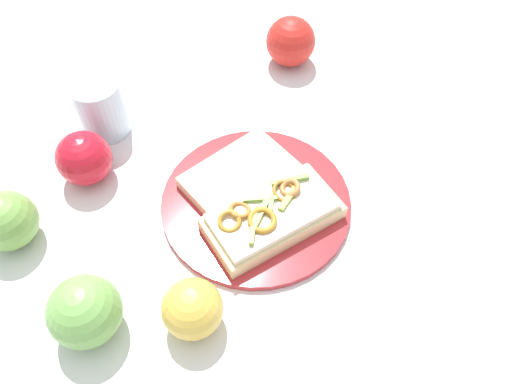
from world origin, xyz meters
TOP-DOWN VIEW (x-y plane):
  - ground_plane at (0.00, 0.00)m, footprint 2.00×2.00m
  - plate at (0.00, 0.00)m, footprint 0.26×0.26m
  - sandwich at (-0.04, 0.02)m, footprint 0.15×0.20m
  - bread_slice_side at (0.04, -0.01)m, footprint 0.13×0.17m
  - apple_0 at (0.05, 0.25)m, footprint 0.11×0.11m
  - apple_1 at (0.22, 0.23)m, footprint 0.09×0.09m
  - apple_2 at (-0.04, 0.18)m, footprint 0.08×0.08m
  - apple_3 at (0.22, 0.10)m, footprint 0.10×0.10m
  - apple_4 at (0.14, -0.28)m, footprint 0.10×0.10m
  - drinking_glass at (0.27, 0.02)m, footprint 0.07×0.07m

SIDE VIEW (x-z plane):
  - ground_plane at x=0.00m, z-range 0.00..0.00m
  - plate at x=0.00m, z-range 0.00..0.01m
  - bread_slice_side at x=0.04m, z-range 0.01..0.03m
  - sandwich at x=-0.04m, z-range 0.01..0.05m
  - apple_2 at x=-0.04m, z-range 0.00..0.07m
  - apple_3 at x=0.22m, z-range 0.00..0.08m
  - apple_1 at x=0.22m, z-range 0.00..0.08m
  - apple_4 at x=0.14m, z-range 0.00..0.08m
  - apple_0 at x=0.05m, z-range 0.00..0.08m
  - drinking_glass at x=0.27m, z-range 0.00..0.09m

